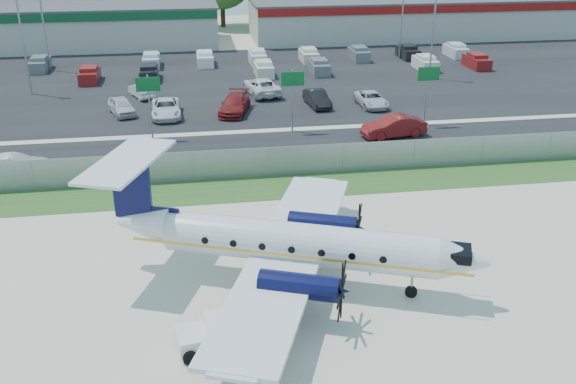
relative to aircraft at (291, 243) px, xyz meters
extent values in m
plane|color=beige|center=(0.73, -0.54, -2.17)|extent=(170.00, 170.00, 0.00)
cube|color=#2D561E|center=(0.73, 11.46, -2.16)|extent=(170.00, 4.00, 0.02)
cube|color=black|center=(0.73, 18.46, -2.16)|extent=(170.00, 8.00, 0.02)
cube|color=black|center=(0.73, 39.46, -2.16)|extent=(170.00, 32.00, 0.02)
cube|color=gray|center=(0.73, 13.46, -1.17)|extent=(120.00, 0.02, 1.90)
cube|color=gray|center=(0.73, 13.46, -0.19)|extent=(120.00, 0.06, 0.06)
cube|color=gray|center=(0.73, 13.46, -2.12)|extent=(120.00, 0.06, 0.06)
cube|color=#B9B4A7|center=(-23.27, 61.46, 0.33)|extent=(46.00, 12.00, 5.00)
cube|color=#474749|center=(-23.27, 61.46, 2.95)|extent=(46.40, 12.40, 0.24)
cube|color=#0F4723|center=(-23.27, 55.36, 2.33)|extent=(46.00, 0.20, 1.00)
cube|color=#B9B4A7|center=(26.73, 61.46, 0.33)|extent=(44.00, 12.00, 5.00)
cube|color=maroon|center=(26.73, 55.36, 2.33)|extent=(44.00, 0.20, 1.00)
cylinder|color=gray|center=(-7.27, 22.46, 0.33)|extent=(0.14, 0.14, 5.00)
cube|color=#0C5923|center=(-7.27, 22.31, 2.13)|extent=(1.80, 0.08, 1.10)
cylinder|color=gray|center=(3.73, 22.46, 0.33)|extent=(0.14, 0.14, 5.00)
cube|color=#0C5923|center=(3.73, 22.31, 2.13)|extent=(1.80, 0.08, 1.10)
cylinder|color=gray|center=(14.73, 22.46, 0.33)|extent=(0.14, 0.14, 5.00)
cube|color=#0C5923|center=(14.73, 22.31, 2.13)|extent=(1.80, 0.08, 1.10)
cylinder|color=gray|center=(-19.27, 37.46, 2.33)|extent=(0.18, 0.18, 9.00)
cylinder|color=gray|center=(20.73, 37.46, 2.33)|extent=(0.18, 0.18, 9.00)
cylinder|color=gray|center=(-19.27, 47.46, 2.33)|extent=(0.18, 0.18, 9.00)
cylinder|color=gray|center=(20.73, 47.46, 2.33)|extent=(0.18, 0.18, 9.00)
cylinder|color=silver|center=(0.37, -0.15, 0.00)|extent=(12.46, 6.39, 1.92)
cone|color=silver|center=(7.29, -2.85, 0.00)|extent=(2.77, 2.60, 1.92)
cone|color=silver|center=(-6.73, 2.63, 0.20)|extent=(3.15, 2.74, 1.92)
cube|color=black|center=(7.10, -2.78, 0.35)|extent=(1.33, 1.55, 0.45)
cube|color=silver|center=(-0.10, 0.04, -0.56)|extent=(9.49, 17.73, 0.22)
cylinder|color=#080A33|center=(-0.13, -3.10, -0.41)|extent=(3.60, 2.29, 1.11)
cylinder|color=#080A33|center=(2.01, 2.36, -0.41)|extent=(3.60, 2.29, 1.11)
cube|color=#080A33|center=(-7.20, 2.82, 1.92)|extent=(1.85, 0.87, 2.93)
cube|color=silver|center=(-7.29, 2.86, 3.38)|extent=(4.54, 6.72, 0.14)
cylinder|color=gray|center=(5.27, -2.06, -1.52)|extent=(0.12, 0.12, 1.31)
cylinder|color=black|center=(5.27, -2.06, -1.89)|extent=(0.59, 0.38, 0.57)
cylinder|color=black|center=(-1.16, -2.69, -1.85)|extent=(0.75, 0.61, 0.65)
cylinder|color=black|center=(0.97, 2.76, -1.85)|extent=(0.75, 0.61, 0.65)
cube|color=silver|center=(-4.05, -4.37, -1.63)|extent=(2.66, 1.84, 0.69)
cube|color=silver|center=(-3.56, -4.29, -1.09)|extent=(1.27, 1.43, 0.49)
cube|color=black|center=(-3.12, -4.22, -1.07)|extent=(0.34, 1.10, 0.39)
cylinder|color=black|center=(-4.81, -5.26, -1.88)|extent=(0.62, 0.30, 0.59)
cylinder|color=black|center=(-5.04, -3.74, -1.88)|extent=(0.62, 0.30, 0.59)
cylinder|color=black|center=(-3.05, -4.99, -1.88)|extent=(0.62, 0.30, 0.59)
cylinder|color=black|center=(-3.29, -3.47, -1.88)|extent=(0.62, 0.30, 0.59)
cone|color=#F55A07|center=(2.16, 13.81, -1.90)|extent=(0.37, 0.37, 0.55)
cube|color=#F55A07|center=(2.16, 13.81, -2.16)|extent=(0.39, 0.39, 0.03)
imported|color=beige|center=(-15.99, 16.24, -2.17)|extent=(4.27, 1.59, 1.39)
imported|color=maroon|center=(11.32, 19.92, -2.17)|extent=(5.23, 2.53, 1.65)
imported|color=silver|center=(-10.10, 29.33, -2.17)|extent=(3.00, 4.60, 1.46)
imported|color=silver|center=(-6.29, 28.10, -2.17)|extent=(2.60, 5.33, 1.46)
imported|color=maroon|center=(-0.40, 28.24, -2.17)|extent=(3.48, 5.76, 1.56)
imported|color=black|center=(7.09, 29.19, -2.17)|extent=(2.00, 4.55, 1.45)
imported|color=silver|center=(11.92, 28.39, -2.17)|extent=(2.43, 4.80, 1.30)
imported|color=silver|center=(-8.71, 34.72, -2.17)|extent=(2.79, 4.19, 1.31)
imported|color=silver|center=(2.64, 33.96, -2.17)|extent=(3.52, 6.11, 1.60)
camera|label=1|loc=(-4.16, -25.87, 14.14)|focal=40.00mm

